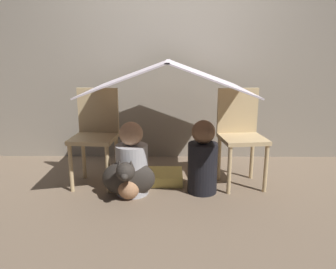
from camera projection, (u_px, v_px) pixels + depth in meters
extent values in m
plane|color=#7A6651|center=(168.00, 187.00, 3.05)|extent=(8.80, 8.80, 0.00)
cube|color=gray|center=(169.00, 50.00, 3.67)|extent=(7.00, 0.05, 2.50)
cylinder|color=#D1B27F|center=(71.00, 169.00, 2.90)|extent=(0.04, 0.04, 0.44)
cylinder|color=#D1B27F|center=(108.00, 170.00, 2.87)|extent=(0.04, 0.04, 0.44)
cylinder|color=#D1B27F|center=(84.00, 157.00, 3.22)|extent=(0.04, 0.04, 0.44)
cylinder|color=#D1B27F|center=(117.00, 158.00, 3.20)|extent=(0.04, 0.04, 0.44)
cube|color=#D1B27F|center=(94.00, 139.00, 2.99)|extent=(0.42, 0.42, 0.04)
cube|color=#D1B27F|center=(98.00, 110.00, 3.11)|extent=(0.39, 0.06, 0.43)
cylinder|color=#D1B27F|center=(229.00, 170.00, 2.86)|extent=(0.04, 0.04, 0.44)
cylinder|color=#D1B27F|center=(266.00, 169.00, 2.90)|extent=(0.04, 0.04, 0.44)
cylinder|color=#D1B27F|center=(219.00, 158.00, 3.18)|extent=(0.04, 0.04, 0.44)
cylinder|color=#D1B27F|center=(252.00, 157.00, 3.22)|extent=(0.04, 0.04, 0.44)
cube|color=#D1B27F|center=(243.00, 139.00, 2.98)|extent=(0.44, 0.44, 0.04)
cube|color=#D1B27F|center=(238.00, 111.00, 3.10)|extent=(0.39, 0.08, 0.43)
cube|color=silver|center=(129.00, 76.00, 2.85)|extent=(0.69, 1.20, 0.26)
cube|color=silver|center=(207.00, 76.00, 2.84)|extent=(0.69, 1.20, 0.26)
cube|color=silver|center=(168.00, 61.00, 2.82)|extent=(0.04, 1.20, 0.01)
cylinder|color=#B2B2B7|center=(132.00, 170.00, 2.87)|extent=(0.28, 0.28, 0.44)
sphere|color=tan|center=(131.00, 134.00, 2.79)|extent=(0.20, 0.20, 0.20)
cylinder|color=black|center=(202.00, 168.00, 2.90)|extent=(0.26, 0.26, 0.45)
sphere|color=brown|center=(203.00, 132.00, 2.82)|extent=(0.20, 0.20, 0.20)
ellipsoid|color=#332D28|center=(129.00, 179.00, 2.82)|extent=(0.46, 0.20, 0.32)
sphere|color=#332D28|center=(126.00, 172.00, 2.63)|extent=(0.16, 0.16, 0.16)
ellipsoid|color=#332D28|center=(124.00, 177.00, 2.56)|extent=(0.06, 0.08, 0.05)
cone|color=#332D28|center=(119.00, 164.00, 2.61)|extent=(0.05, 0.05, 0.07)
cone|color=#332D28|center=(131.00, 164.00, 2.61)|extent=(0.05, 0.05, 0.07)
cube|color=#E5CC66|center=(161.00, 177.00, 3.16)|extent=(0.41, 0.33, 0.10)
sphere|color=tan|center=(129.00, 188.00, 2.79)|extent=(0.19, 0.19, 0.19)
sphere|color=tan|center=(128.00, 173.00, 2.75)|extent=(0.11, 0.11, 0.11)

